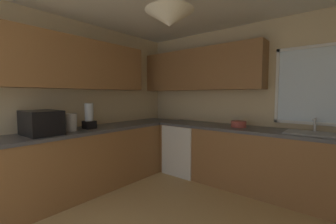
{
  "coord_description": "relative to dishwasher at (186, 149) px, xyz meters",
  "views": [
    {
      "loc": [
        1.26,
        -1.56,
        1.35
      ],
      "look_at": [
        -0.56,
        0.66,
        1.14
      ],
      "focal_mm": 23.45,
      "sensor_mm": 36.0,
      "label": 1
    }
  ],
  "objects": [
    {
      "name": "room_shell",
      "position": [
        0.54,
        -1.08,
        1.29
      ],
      "size": [
        3.88,
        3.96,
        2.52
      ],
      "color": "beige",
      "rests_on": "ground_plane"
    },
    {
      "name": "counter_run_left",
      "position": [
        -0.66,
        -1.58,
        0.02
      ],
      "size": [
        0.65,
        3.57,
        0.89
      ],
      "color": "olive",
      "rests_on": "ground_plane"
    },
    {
      "name": "counter_run_back",
      "position": [
        1.12,
        0.03,
        0.02
      ],
      "size": [
        2.97,
        0.65,
        0.89
      ],
      "color": "olive",
      "rests_on": "ground_plane"
    },
    {
      "name": "dishwasher",
      "position": [
        0.0,
        0.0,
        0.0
      ],
      "size": [
        0.6,
        0.6,
        0.84
      ],
      "primitive_type": "cube",
      "color": "white",
      "rests_on": "ground_plane"
    },
    {
      "name": "microwave",
      "position": [
        -0.66,
        -2.09,
        0.61
      ],
      "size": [
        0.48,
        0.36,
        0.29
      ],
      "primitive_type": "cube",
      "color": "black",
      "rests_on": "counter_run_left"
    },
    {
      "name": "kettle",
      "position": [
        -0.64,
        -1.73,
        0.58
      ],
      "size": [
        0.15,
        0.15,
        0.23
      ],
      "primitive_type": "cylinder",
      "color": "#B7B7BC",
      "rests_on": "counter_run_left"
    },
    {
      "name": "sink_assembly",
      "position": [
        1.86,
        0.04,
        0.48
      ],
      "size": [
        0.6,
        0.4,
        0.19
      ],
      "color": "#9EA0A5",
      "rests_on": "counter_run_back"
    },
    {
      "name": "bowl",
      "position": [
        0.93,
        0.03,
        0.51
      ],
      "size": [
        0.22,
        0.22,
        0.09
      ],
      "primitive_type": "cylinder",
      "color": "#B74C42",
      "rests_on": "counter_run_back"
    },
    {
      "name": "blender_appliance",
      "position": [
        -0.66,
        -1.46,
        0.63
      ],
      "size": [
        0.15,
        0.15,
        0.36
      ],
      "color": "black",
      "rests_on": "counter_run_left"
    }
  ]
}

